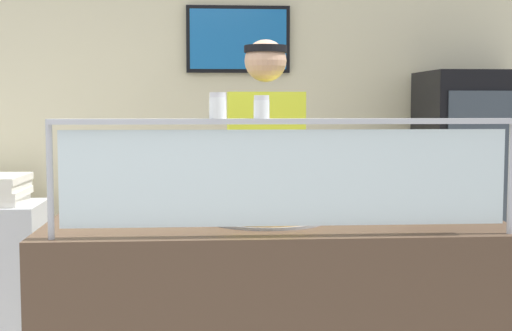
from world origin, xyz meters
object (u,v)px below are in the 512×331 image
Objects in this scene: drink_fridge at (477,196)px; pizza_tray at (267,217)px; pizza_server at (267,213)px; pepper_flake_shaker at (262,109)px; worker_figure at (266,190)px; parmesan_shaker at (218,107)px.

pizza_tray is at bearing -132.39° from drink_fridge.
drink_fridge reaches higher than pizza_tray.
pizza_server is 3.29× the size of pepper_flake_shaker.
drink_fridge is at bearing 47.61° from pizza_tray.
worker_figure is at bearing 76.02° from pizza_server.
worker_figure is at bearing 75.09° from parmesan_shaker.
drink_fridge is (1.51, 1.09, -0.18)m from worker_figure.
pizza_server is 0.56m from pepper_flake_shaker.
pizza_tray is at bearing 71.52° from pizza_server.
worker_figure is (0.26, 0.98, -0.42)m from parmesan_shaker.
worker_figure is (0.05, 0.63, 0.02)m from pizza_server.
drink_fridge is at bearing 49.47° from parmesan_shaker.
worker_figure reaches higher than pepper_flake_shaker.
parmesan_shaker is 1.12× the size of pepper_flake_shaker.
parmesan_shaker is at bearing -130.53° from drink_fridge.
pepper_flake_shaker is (0.16, -0.00, -0.00)m from parmesan_shaker.
pizza_server is 0.17× the size of drink_fridge.
worker_figure reaches higher than parmesan_shaker.
drink_fridge is at bearing 52.13° from pepper_flake_shaker.
worker_figure reaches higher than pizza_tray.
pizza_server is 0.59m from parmesan_shaker.
pizza_server reaches higher than pizza_tray.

